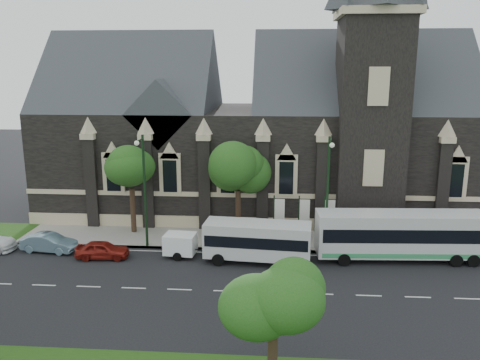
# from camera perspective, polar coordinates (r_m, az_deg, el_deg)

# --- Properties ---
(ground) EXTENTS (160.00, 160.00, 0.00)m
(ground) POSITION_cam_1_polar(r_m,az_deg,el_deg) (32.06, -7.16, -12.71)
(ground) COLOR black
(ground) RESTS_ON ground
(sidewalk) EXTENTS (80.00, 5.00, 0.15)m
(sidewalk) POSITION_cam_1_polar(r_m,az_deg,el_deg) (40.67, -4.58, -6.84)
(sidewalk) COLOR gray
(sidewalk) RESTS_ON ground
(museum) EXTENTS (40.00, 17.70, 29.90)m
(museum) POSITION_cam_1_polar(r_m,az_deg,el_deg) (47.43, 3.08, 6.11)
(museum) COLOR black
(museum) RESTS_ON ground
(tree_park_east) EXTENTS (3.40, 3.40, 6.28)m
(tree_park_east) POSITION_cam_1_polar(r_m,az_deg,el_deg) (21.11, 4.47, -13.00)
(tree_park_east) COLOR black
(tree_park_east) RESTS_ON ground
(tree_walk_right) EXTENTS (4.08, 4.08, 7.80)m
(tree_walk_right) POSITION_cam_1_polar(r_m,az_deg,el_deg) (39.92, 0.10, 1.40)
(tree_walk_right) COLOR black
(tree_walk_right) RESTS_ON ground
(tree_walk_left) EXTENTS (3.91, 3.91, 7.64)m
(tree_walk_left) POSITION_cam_1_polar(r_m,az_deg,el_deg) (41.53, -12.41, 1.43)
(tree_walk_left) COLOR black
(tree_walk_left) RESTS_ON ground
(street_lamp_near) EXTENTS (0.36, 1.88, 9.00)m
(street_lamp_near) POSITION_cam_1_polar(r_m,az_deg,el_deg) (36.69, 10.34, -1.00)
(street_lamp_near) COLOR black
(street_lamp_near) RESTS_ON ground
(street_lamp_mid) EXTENTS (0.36, 1.88, 9.00)m
(street_lamp_mid) POSITION_cam_1_polar(r_m,az_deg,el_deg) (37.78, -11.27, -0.63)
(street_lamp_mid) COLOR black
(street_lamp_mid) RESTS_ON ground
(banner_flag_left) EXTENTS (0.90, 0.10, 4.00)m
(banner_flag_left) POSITION_cam_1_polar(r_m,az_deg,el_deg) (39.03, 4.44, -4.12)
(banner_flag_left) COLOR black
(banner_flag_left) RESTS_ON ground
(banner_flag_center) EXTENTS (0.90, 0.10, 4.00)m
(banner_flag_center) POSITION_cam_1_polar(r_m,az_deg,el_deg) (39.10, 7.38, -4.16)
(banner_flag_center) COLOR black
(banner_flag_center) RESTS_ON ground
(banner_flag_right) EXTENTS (0.90, 0.10, 4.00)m
(banner_flag_right) POSITION_cam_1_polar(r_m,az_deg,el_deg) (39.27, 10.30, -4.19)
(banner_flag_right) COLOR black
(banner_flag_right) RESTS_ON ground
(tour_coach) EXTENTS (12.42, 3.37, 3.59)m
(tour_coach) POSITION_cam_1_polar(r_m,az_deg,el_deg) (37.65, 18.43, -6.12)
(tour_coach) COLOR silver
(tour_coach) RESTS_ON ground
(shuttle_bus) EXTENTS (7.87, 3.28, 2.97)m
(shuttle_bus) POSITION_cam_1_polar(r_m,az_deg,el_deg) (35.43, 2.10, -7.04)
(shuttle_bus) COLOR silver
(shuttle_bus) RESTS_ON ground
(box_trailer) EXTENTS (3.37, 1.99, 1.77)m
(box_trailer) POSITION_cam_1_polar(r_m,az_deg,el_deg) (36.89, -7.06, -7.48)
(box_trailer) COLOR white
(box_trailer) RESTS_ON ground
(sedan) EXTENTS (4.45, 2.00, 1.42)m
(sedan) POSITION_cam_1_polar(r_m,az_deg,el_deg) (40.48, -21.61, -6.90)
(sedan) COLOR #7090A2
(sedan) RESTS_ON ground
(car_far_red) EXTENTS (4.02, 1.83, 1.34)m
(car_far_red) POSITION_cam_1_polar(r_m,az_deg,el_deg) (37.82, -15.92, -7.92)
(car_far_red) COLOR maroon
(car_far_red) RESTS_ON ground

